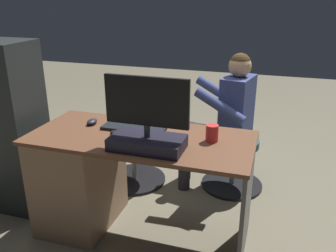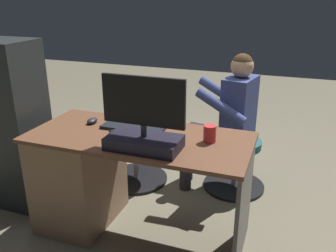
{
  "view_description": "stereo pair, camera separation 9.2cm",
  "coord_description": "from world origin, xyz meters",
  "px_view_note": "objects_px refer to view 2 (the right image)",
  "views": [
    {
      "loc": [
        -0.79,
        2.31,
        1.58
      ],
      "look_at": [
        -0.07,
        0.05,
        0.68
      ],
      "focal_mm": 38.07,
      "sensor_mm": 36.0,
      "label": 1
    },
    {
      "loc": [
        -0.88,
        2.28,
        1.58
      ],
      "look_at": [
        -0.07,
        0.05,
        0.68
      ],
      "focal_mm": 38.07,
      "sensor_mm": 36.0,
      "label": 2
    }
  ],
  "objects_px": {
    "desk": "(91,174)",
    "computer_mouse": "(92,121)",
    "teddy_bear": "(135,115)",
    "keyboard": "(133,128)",
    "person": "(227,114)",
    "cup": "(210,134)",
    "tv_remote": "(121,130)",
    "monitor": "(144,129)",
    "visitor_chair": "(235,161)",
    "office_chair_teddy": "(136,155)"
  },
  "relations": [
    {
      "from": "desk",
      "to": "computer_mouse",
      "type": "distance_m",
      "value": 0.37
    },
    {
      "from": "office_chair_teddy",
      "to": "teddy_bear",
      "type": "relative_size",
      "value": 1.47
    },
    {
      "from": "tv_remote",
      "to": "office_chair_teddy",
      "type": "height_order",
      "value": "tv_remote"
    },
    {
      "from": "computer_mouse",
      "to": "person",
      "type": "height_order",
      "value": "person"
    },
    {
      "from": "keyboard",
      "to": "visitor_chair",
      "type": "height_order",
      "value": "keyboard"
    },
    {
      "from": "desk",
      "to": "teddy_bear",
      "type": "xyz_separation_m",
      "value": [
        -0.03,
        -0.67,
        0.22
      ]
    },
    {
      "from": "keyboard",
      "to": "person",
      "type": "bearing_deg",
      "value": -124.33
    },
    {
      "from": "teddy_bear",
      "to": "cup",
      "type": "bearing_deg",
      "value": 142.02
    },
    {
      "from": "visitor_chair",
      "to": "cup",
      "type": "bearing_deg",
      "value": 85.84
    },
    {
      "from": "visitor_chair",
      "to": "person",
      "type": "xyz_separation_m",
      "value": [
        0.09,
        0.02,
        0.41
      ]
    },
    {
      "from": "teddy_bear",
      "to": "person",
      "type": "relative_size",
      "value": 0.33
    },
    {
      "from": "visitor_chair",
      "to": "person",
      "type": "height_order",
      "value": "person"
    },
    {
      "from": "monitor",
      "to": "visitor_chair",
      "type": "xyz_separation_m",
      "value": [
        -0.39,
        -0.99,
        -0.6
      ]
    },
    {
      "from": "cup",
      "to": "person",
      "type": "relative_size",
      "value": 0.09
    },
    {
      "from": "cup",
      "to": "teddy_bear",
      "type": "bearing_deg",
      "value": -37.98
    },
    {
      "from": "monitor",
      "to": "tv_remote",
      "type": "distance_m",
      "value": 0.34
    },
    {
      "from": "teddy_bear",
      "to": "visitor_chair",
      "type": "height_order",
      "value": "teddy_bear"
    },
    {
      "from": "cup",
      "to": "person",
      "type": "xyz_separation_m",
      "value": [
        0.04,
        -0.75,
        -0.12
      ]
    },
    {
      "from": "desk",
      "to": "monitor",
      "type": "distance_m",
      "value": 0.69
    },
    {
      "from": "cup",
      "to": "tv_remote",
      "type": "relative_size",
      "value": 0.69
    },
    {
      "from": "tv_remote",
      "to": "teddy_bear",
      "type": "bearing_deg",
      "value": -41.98
    },
    {
      "from": "office_chair_teddy",
      "to": "teddy_bear",
      "type": "bearing_deg",
      "value": -90.0
    },
    {
      "from": "tv_remote",
      "to": "teddy_bear",
      "type": "height_order",
      "value": "teddy_bear"
    },
    {
      "from": "computer_mouse",
      "to": "visitor_chair",
      "type": "xyz_separation_m",
      "value": [
        -0.89,
        -0.73,
        -0.5
      ]
    },
    {
      "from": "office_chair_teddy",
      "to": "teddy_bear",
      "type": "distance_m",
      "value": 0.36
    },
    {
      "from": "visitor_chair",
      "to": "monitor",
      "type": "bearing_deg",
      "value": 68.58
    },
    {
      "from": "keyboard",
      "to": "computer_mouse",
      "type": "distance_m",
      "value": 0.31
    },
    {
      "from": "keyboard",
      "to": "person",
      "type": "height_order",
      "value": "person"
    },
    {
      "from": "cup",
      "to": "desk",
      "type": "bearing_deg",
      "value": 4.05
    },
    {
      "from": "office_chair_teddy",
      "to": "cup",
      "type": "bearing_deg",
      "value": 142.6
    },
    {
      "from": "desk",
      "to": "cup",
      "type": "xyz_separation_m",
      "value": [
        -0.81,
        -0.06,
        0.39
      ]
    },
    {
      "from": "desk",
      "to": "keyboard",
      "type": "relative_size",
      "value": 3.37
    },
    {
      "from": "monitor",
      "to": "person",
      "type": "xyz_separation_m",
      "value": [
        -0.3,
        -0.97,
        -0.19
      ]
    },
    {
      "from": "desk",
      "to": "person",
      "type": "relative_size",
      "value": 1.24
    },
    {
      "from": "monitor",
      "to": "tv_remote",
      "type": "relative_size",
      "value": 3.26
    },
    {
      "from": "teddy_bear",
      "to": "visitor_chair",
      "type": "xyz_separation_m",
      "value": [
        -0.84,
        -0.16,
        -0.36
      ]
    },
    {
      "from": "monitor",
      "to": "computer_mouse",
      "type": "xyz_separation_m",
      "value": [
        0.5,
        -0.26,
        -0.1
      ]
    },
    {
      "from": "computer_mouse",
      "to": "person",
      "type": "xyz_separation_m",
      "value": [
        -0.8,
        -0.71,
        -0.08
      ]
    },
    {
      "from": "computer_mouse",
      "to": "cup",
      "type": "bearing_deg",
      "value": 177.2
    },
    {
      "from": "desk",
      "to": "person",
      "type": "height_order",
      "value": "person"
    },
    {
      "from": "computer_mouse",
      "to": "teddy_bear",
      "type": "relative_size",
      "value": 0.26
    },
    {
      "from": "cup",
      "to": "office_chair_teddy",
      "type": "bearing_deg",
      "value": -37.4
    },
    {
      "from": "cup",
      "to": "tv_remote",
      "type": "distance_m",
      "value": 0.58
    },
    {
      "from": "office_chair_teddy",
      "to": "teddy_bear",
      "type": "xyz_separation_m",
      "value": [
        0.0,
        -0.01,
        0.36
      ]
    },
    {
      "from": "teddy_bear",
      "to": "person",
      "type": "distance_m",
      "value": 0.76
    },
    {
      "from": "keyboard",
      "to": "teddy_bear",
      "type": "height_order",
      "value": "teddy_bear"
    },
    {
      "from": "teddy_bear",
      "to": "person",
      "type": "xyz_separation_m",
      "value": [
        -0.74,
        -0.14,
        0.05
      ]
    },
    {
      "from": "keyboard",
      "to": "desk",
      "type": "bearing_deg",
      "value": 17.24
    },
    {
      "from": "computer_mouse",
      "to": "cup",
      "type": "xyz_separation_m",
      "value": [
        -0.84,
        0.04,
        0.03
      ]
    },
    {
      "from": "teddy_bear",
      "to": "monitor",
      "type": "bearing_deg",
      "value": 118.32
    }
  ]
}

